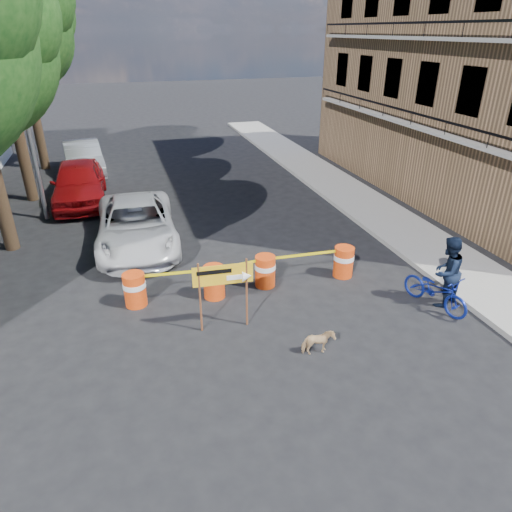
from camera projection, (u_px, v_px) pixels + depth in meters
ground at (279, 335)px, 10.69m from camera, size 120.00×120.00×0.00m
sidewalk_east at (381, 215)px, 17.39m from camera, size 2.40×40.00×0.15m
apartment_building at (503, 42)px, 17.96m from camera, size 8.00×16.00×12.00m
tree_far at (20, 35)px, 20.77m from camera, size 5.04×4.80×8.84m
streetlamp at (23, 97)px, 15.36m from camera, size 1.25×0.18×8.00m
barrel_far_left at (135, 289)px, 11.68m from camera, size 0.58×0.58×0.90m
barrel_mid_left at (214, 281)px, 12.03m from camera, size 0.58×0.58×0.90m
barrel_mid_right at (265, 270)px, 12.57m from camera, size 0.58×0.58×0.90m
barrel_far_right at (344, 261)px, 13.08m from camera, size 0.58×0.58×0.90m
detour_sign at (231, 279)px, 10.42m from camera, size 1.39×0.27×1.79m
pedestrian at (447, 272)px, 11.52m from camera, size 1.12×1.01×1.89m
bicycle at (439, 275)px, 11.38m from camera, size 0.92×1.13×1.87m
dog at (318, 343)px, 9.96m from camera, size 0.71×0.34×0.59m
suv_white at (136, 224)px, 14.83m from camera, size 2.64×5.42×1.49m
sedan_red at (79, 182)px, 18.55m from camera, size 2.06×5.01×1.70m
sedan_silver at (83, 158)px, 22.38m from camera, size 2.20×4.87×1.55m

